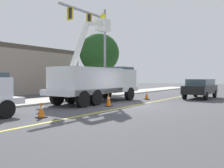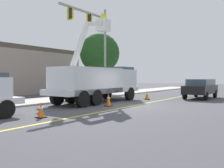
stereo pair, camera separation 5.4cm
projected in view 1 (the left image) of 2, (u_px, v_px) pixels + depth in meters
ground at (132, 106)px, 15.68m from camera, size 120.00×120.00×0.00m
sidewalk_far_side at (56, 99)px, 19.70m from camera, size 60.11×6.85×0.12m
lane_centre_stripe at (132, 106)px, 15.68m from camera, size 49.93×2.87×0.01m
utility_bucket_truck at (98, 81)px, 17.94m from camera, size 8.32×2.95×6.93m
passing_minivan at (200, 87)px, 21.31m from camera, size 4.90×2.16×1.69m
traffic_cone_mid_front at (41, 110)px, 11.06m from camera, size 0.40×0.40×0.73m
traffic_cone_mid_rear at (109, 100)px, 15.49m from camera, size 0.40×0.40×0.86m
traffic_cone_trailing at (147, 95)px, 20.33m from camera, size 0.40×0.40×0.74m
traffic_signal_mast at (94, 35)px, 21.99m from camera, size 6.02×0.69×8.35m
street_tree_right at (99, 53)px, 27.14m from camera, size 4.44×4.44×6.78m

